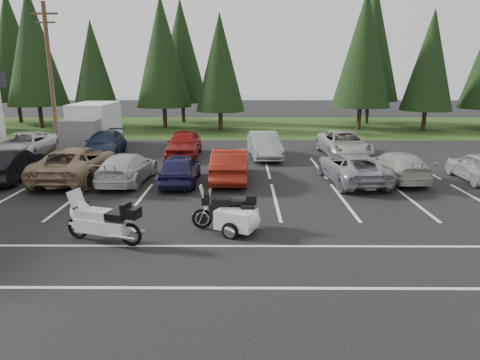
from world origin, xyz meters
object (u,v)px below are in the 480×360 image
at_px(car_near_3, 127,168).
at_px(car_far_4, 344,144).
at_px(car_far_2, 184,144).
at_px(car_near_4, 180,168).
at_px(car_near_8, 480,167).
at_px(car_far_0, 24,145).
at_px(car_far_3, 264,145).
at_px(car_near_6, 352,168).
at_px(box_truck, 90,127).
at_px(car_near_5, 231,164).
at_px(touring_motorcycle, 102,217).
at_px(cargo_trailer, 236,222).
at_px(utility_pole, 51,75).
at_px(adventure_motorcycle, 226,207).
at_px(car_near_2, 76,163).
at_px(car_near_7, 397,166).
at_px(car_near_1, 11,165).
at_px(car_far_1, 105,144).

bearing_deg(car_near_3, car_far_4, -146.72).
bearing_deg(car_far_2, car_near_4, -84.55).
distance_m(car_near_8, car_far_0, 24.44).
relative_size(car_near_4, car_far_3, 0.90).
height_order(car_near_8, car_far_0, car_far_0).
distance_m(car_near_6, car_far_2, 10.43).
relative_size(box_truck, car_far_0, 1.06).
distance_m(car_near_4, car_near_5, 2.35).
xyz_separation_m(car_near_8, car_far_0, (-23.80, 5.54, 0.05)).
xyz_separation_m(car_far_3, touring_motorcycle, (-5.42, -12.89, 0.05)).
relative_size(car_near_3, car_far_0, 0.87).
bearing_deg(cargo_trailer, car_near_5, 117.19).
bearing_deg(box_truck, car_near_6, -29.76).
distance_m(utility_pole, car_near_3, 11.18).
bearing_deg(touring_motorcycle, utility_pole, 135.09).
distance_m(car_near_4, adventure_motorcycle, 6.21).
height_order(car_near_3, car_near_6, car_near_6).
xyz_separation_m(box_truck, car_near_3, (4.60, -8.57, -0.78)).
xyz_separation_m(box_truck, car_near_2, (2.10, -8.16, -0.66)).
bearing_deg(cargo_trailer, utility_pole, 153.06).
relative_size(car_near_6, car_far_4, 0.92).
distance_m(car_near_7, car_far_4, 5.90).
bearing_deg(utility_pole, car_near_2, -61.86).
relative_size(car_near_5, touring_motorcycle, 1.63).
xyz_separation_m(car_near_1, car_near_8, (21.78, -0.14, -0.05)).
distance_m(car_far_0, touring_motorcycle, 15.55).
height_order(car_near_8, cargo_trailer, car_near_8).
bearing_deg(car_far_2, utility_pole, 165.96).
bearing_deg(car_near_6, car_far_1, -30.13).
bearing_deg(box_truck, car_far_4, -7.99).
relative_size(car_near_3, car_near_6, 0.94).
distance_m(car_far_3, car_far_4, 4.86).
distance_m(car_near_2, cargo_trailer, 10.24).
xyz_separation_m(car_near_1, car_near_2, (3.04, 0.08, 0.06)).
distance_m(car_near_6, car_near_8, 5.92).
bearing_deg(car_far_0, car_near_1, -72.32).
relative_size(box_truck, car_far_1, 1.14).
bearing_deg(touring_motorcycle, adventure_motorcycle, 35.93).
distance_m(car_near_7, car_far_3, 7.92).
xyz_separation_m(car_near_3, car_near_7, (12.54, 0.55, -0.01)).
bearing_deg(cargo_trailer, touring_motorcycle, -145.63).
distance_m(car_near_2, car_far_0, 7.34).
distance_m(box_truck, adventure_motorcycle, 17.32).
height_order(car_near_3, car_far_4, car_far_4).
distance_m(box_truck, car_far_3, 11.54).
height_order(box_truck, car_near_7, box_truck).
bearing_deg(car_far_3, adventure_motorcycle, -104.66).
bearing_deg(car_near_8, adventure_motorcycle, 28.35).
relative_size(car_far_0, car_far_1, 1.08).
bearing_deg(car_near_8, car_near_2, -0.61).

